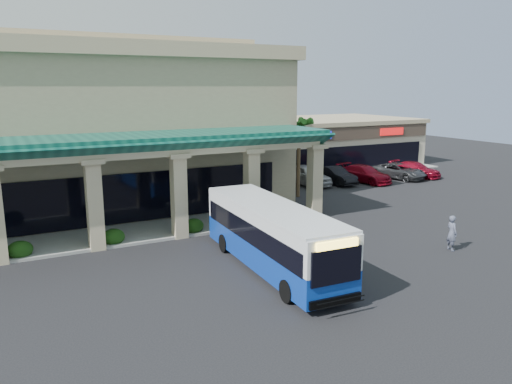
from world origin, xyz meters
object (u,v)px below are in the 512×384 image
pedestrian (452,233)px  car_white (335,175)px  car_silver (307,175)px  car_gray (399,171)px  transit_bus (272,238)px  car_red (364,174)px  car_extra (415,169)px

pedestrian → car_white: pedestrian is taller
car_silver → car_white: (2.34, -0.74, -0.12)m
pedestrian → car_gray: size_ratio=0.37×
transit_bus → car_red: (17.72, 14.72, -0.76)m
car_white → car_red: size_ratio=0.88×
pedestrian → transit_bus: bearing=89.1°
car_white → car_gray: 6.71m
car_extra → transit_bus: bearing=-166.6°
car_red → car_extra: bearing=-13.3°
transit_bus → pedestrian: 9.68m
car_silver → car_red: bearing=-17.2°
pedestrian → car_silver: 18.33m
pedestrian → car_silver: size_ratio=0.36×
pedestrian → car_extra: bearing=-29.7°
car_white → car_gray: (6.66, -0.75, -0.04)m
car_gray → car_extra: size_ratio=1.06×
transit_bus → car_silver: bearing=54.7°
transit_bus → pedestrian: transit_bus is taller
car_red → car_gray: car_red is taller
car_white → car_extra: (8.74, -0.72, -0.05)m
car_silver → car_extra: 11.18m
pedestrian → car_gray: pedestrian is taller
pedestrian → car_silver: (3.17, 18.06, -0.06)m
pedestrian → car_extra: size_ratio=0.39×
car_silver → car_extra: (11.08, -1.46, -0.18)m
pedestrian → car_red: (8.26, 16.70, -0.18)m
pedestrian → car_red: 18.63m
car_red → car_extra: 5.98m
transit_bus → pedestrian: (9.46, -1.98, -0.58)m
transit_bus → car_gray: 26.10m
transit_bus → car_red: transit_bus is taller
car_gray → car_extra: (2.07, 0.04, -0.01)m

